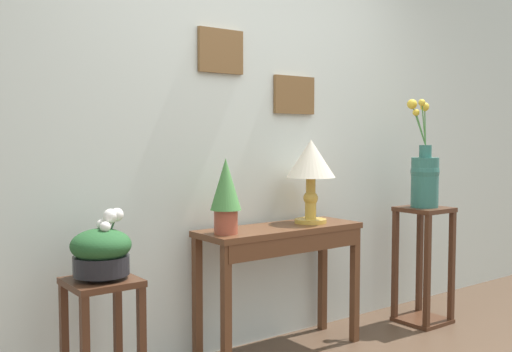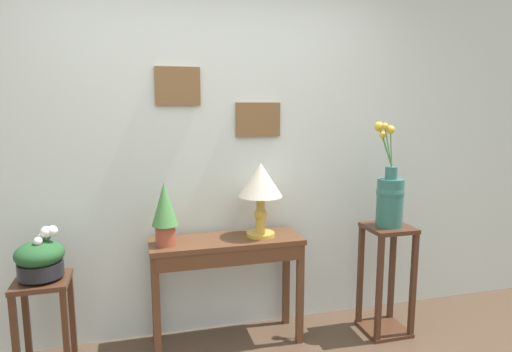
{
  "view_description": "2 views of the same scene",
  "coord_description": "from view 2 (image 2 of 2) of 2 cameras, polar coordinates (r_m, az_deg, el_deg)",
  "views": [
    {
      "loc": [
        -2.08,
        -1.36,
        1.28
      ],
      "look_at": [
        -0.1,
        1.29,
        1.07
      ],
      "focal_mm": 41.32,
      "sensor_mm": 36.0,
      "label": 1
    },
    {
      "loc": [
        -0.46,
        -1.52,
        1.66
      ],
      "look_at": [
        0.33,
        1.4,
        1.17
      ],
      "focal_mm": 30.93,
      "sensor_mm": 36.0,
      "label": 2
    }
  ],
  "objects": [
    {
      "name": "pedestal_stand_right",
      "position": [
        3.42,
        16.45,
        -12.71
      ],
      "size": [
        0.31,
        0.31,
        0.8
      ],
      "color": "#472819",
      "rests_on": "ground"
    },
    {
      "name": "back_wall_with_art",
      "position": [
        3.15,
        -6.78,
        4.49
      ],
      "size": [
        9.0,
        0.13,
        2.8
      ],
      "color": "silver",
      "rests_on": "ground"
    },
    {
      "name": "potted_plant_on_console",
      "position": [
        2.89,
        -11.73,
        -4.42
      ],
      "size": [
        0.17,
        0.17,
        0.41
      ],
      "color": "#9E4733",
      "rests_on": "console_table"
    },
    {
      "name": "table_lamp",
      "position": [
        3.0,
        0.6,
        -1.11
      ],
      "size": [
        0.3,
        0.3,
        0.51
      ],
      "color": "gold",
      "rests_on": "console_table"
    },
    {
      "name": "pedestal_stand_left",
      "position": [
        3.11,
        -25.55,
        -17.33
      ],
      "size": [
        0.31,
        0.31,
        0.63
      ],
      "color": "#472819",
      "rests_on": "ground"
    },
    {
      "name": "flower_vase_tall_right",
      "position": [
        3.24,
        16.91,
        -2.39
      ],
      "size": [
        0.21,
        0.19,
        0.74
      ],
      "color": "#2D665B",
      "rests_on": "pedestal_stand_right"
    },
    {
      "name": "console_table",
      "position": [
        3.05,
        -3.74,
        -10.49
      ],
      "size": [
        1.03,
        0.36,
        0.76
      ],
      "color": "#56331E",
      "rests_on": "ground"
    },
    {
      "name": "planter_bowl_wide_left",
      "position": [
        2.94,
        -26.12,
        -9.49
      ],
      "size": [
        0.28,
        0.28,
        0.32
      ],
      "color": "black",
      "rests_on": "pedestal_stand_left"
    }
  ]
}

